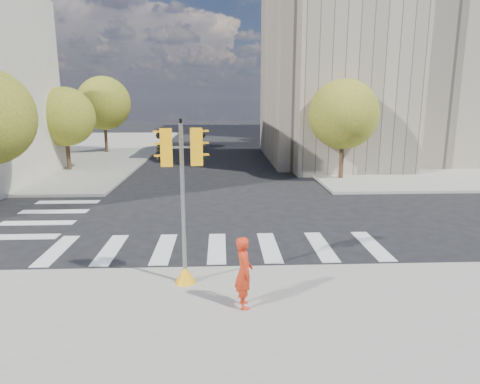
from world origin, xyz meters
name	(u,v)px	position (x,y,z in m)	size (l,w,h in m)	color
ground	(220,230)	(0.00, 0.00, 0.00)	(160.00, 160.00, 0.00)	black
sidewalk_far_right	(420,148)	(20.00, 26.00, 0.07)	(28.00, 40.00, 0.15)	gray
sidewalk_far_left	(12,150)	(-20.00, 26.00, 0.07)	(28.00, 40.00, 0.15)	gray
civic_building	(413,69)	(15.59, 19.12, 7.26)	(26.00, 16.00, 19.39)	gray
office_tower	(389,19)	(22.00, 42.00, 15.00)	(20.00, 18.00, 30.00)	#9EA0A3
tree_lw_mid	(65,117)	(-10.50, 14.00, 3.76)	(4.00, 4.00, 5.77)	#382616
tree_lw_far	(104,103)	(-10.50, 24.00, 4.54)	(4.80, 4.80, 6.95)	#382616
tree_re_near	(344,114)	(7.50, 10.00, 4.05)	(4.20, 4.20, 6.16)	#382616
tree_re_mid	(305,106)	(7.50, 22.00, 4.35)	(4.60, 4.60, 6.66)	#382616
tree_re_far	(285,108)	(7.50, 34.00, 3.87)	(4.00, 4.00, 5.88)	#382616
lamp_near	(335,104)	(8.00, 14.00, 4.58)	(0.35, 0.18, 8.11)	black
lamp_far	(299,102)	(8.00, 28.00, 4.58)	(0.35, 0.18, 8.11)	black
traffic_signal	(183,217)	(-0.93, -5.09, 2.00)	(1.08, 0.56, 4.38)	#FFA80D
photographer	(244,272)	(0.59, -6.50, 1.02)	(0.64, 0.42, 1.74)	red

